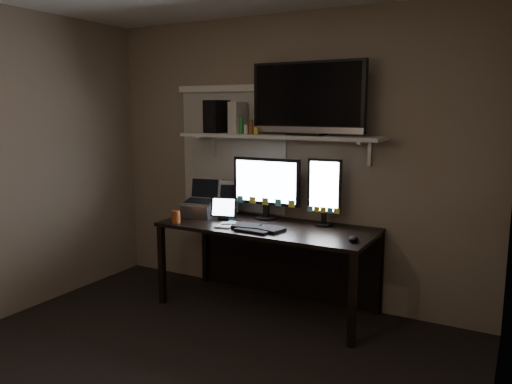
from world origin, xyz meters
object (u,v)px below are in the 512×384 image
Objects in this scene: desk at (273,243)px; monitor_portrait at (324,192)px; speaker at (217,117)px; mouse at (353,239)px; game_console at (238,118)px; monitor_landscape at (266,188)px; cup at (176,217)px; tablet at (224,208)px; keyboard at (258,228)px; laptop at (199,198)px; tv at (308,99)px.

monitor_portrait is (0.42, 0.10, 0.46)m from desk.
speaker is at bearing 176.15° from monitor_portrait.
game_console is at bearing 163.31° from mouse.
speaker is at bearing -178.12° from monitor_landscape.
cup is at bearing -174.99° from mouse.
mouse reaches higher than desk.
monitor_landscape is at bearing 157.40° from mouse.
mouse is 1.70m from speaker.
tablet is (-0.43, -0.11, 0.28)m from desk.
monitor_portrait reaches higher than desk.
tablet reaches higher than keyboard.
tablet is at bearing 44.98° from cup.
mouse is 0.39× the size of game_console.
game_console reaches higher than tablet.
keyboard is 4.12× the size of mouse.
desk is 0.34m from keyboard.
monitor_portrait is 1.14m from laptop.
speaker is (-0.88, -0.00, -0.15)m from tv.
speaker is at bearing 172.32° from desk.
monitor_landscape is at bearing 2.18° from game_console.
tv is (-0.53, 0.35, 1.03)m from mouse.
speaker reaches higher than mouse.
laptop is at bearing 163.78° from tablet.
mouse is at bearing -21.13° from tablet.
monitor_landscape is 1.45× the size of keyboard.
cup is at bearing -160.62° from monitor_portrait.
tablet is 2.20× the size of cup.
keyboard is at bearing -89.86° from desk.
laptop is (-1.12, -0.21, -0.12)m from monitor_portrait.
game_console is (-0.26, -0.03, 0.61)m from monitor_landscape.
keyboard is at bearing -122.45° from tv.
mouse is 1.51m from laptop.
speaker reaches higher than monitor_portrait.
desk is at bearing -0.75° from laptop.
game_console reaches higher than monitor_portrait.
monitor_landscape is 5.94× the size of cup.
tv is at bearing 26.77° from cup.
tablet is at bearing 172.32° from mouse.
speaker is (-0.62, 0.08, 1.07)m from desk.
monitor_landscape is at bearing 174.57° from monitor_portrait.
cup is 0.39× the size of game_console.
laptop is 1.32m from tv.
desk is 1.24m from speaker.
keyboard is at bearing -35.37° from tablet.
mouse reaches higher than keyboard.
monitor_landscape is 0.41m from tablet.
laptop reaches higher than tablet.
tablet is at bearing -33.88° from speaker.
monitor_landscape is at bearing 11.11° from laptop.
cup is at bearing -128.80° from game_console.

